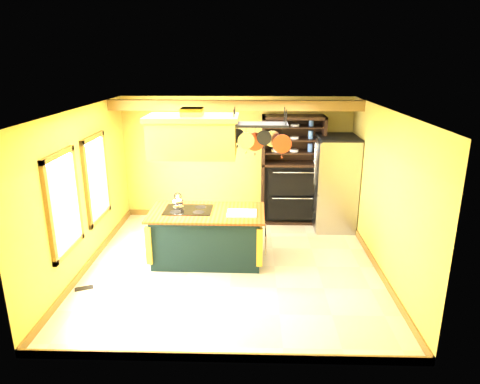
{
  "coord_description": "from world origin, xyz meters",
  "views": [
    {
      "loc": [
        0.33,
        -6.75,
        3.46
      ],
      "look_at": [
        0.13,
        0.3,
        1.26
      ],
      "focal_mm": 32.0,
      "sensor_mm": 36.0,
      "label": 1
    }
  ],
  "objects_px": {
    "kitchen_island": "(207,235)",
    "hutch": "(291,182)",
    "range_hood": "(193,135)",
    "refrigerator": "(334,185)",
    "pot_rack": "(260,132)"
  },
  "relations": [
    {
      "from": "range_hood",
      "to": "refrigerator",
      "type": "relative_size",
      "value": 0.78
    },
    {
      "from": "range_hood",
      "to": "hutch",
      "type": "bearing_deg",
      "value": 47.55
    },
    {
      "from": "refrigerator",
      "to": "hutch",
      "type": "relative_size",
      "value": 0.82
    },
    {
      "from": "kitchen_island",
      "to": "refrigerator",
      "type": "distance_m",
      "value": 3.05
    },
    {
      "from": "refrigerator",
      "to": "hutch",
      "type": "xyz_separation_m",
      "value": [
        -0.87,
        0.35,
        -0.04
      ]
    },
    {
      "from": "pot_rack",
      "to": "hutch",
      "type": "bearing_deg",
      "value": 70.03
    },
    {
      "from": "kitchen_island",
      "to": "pot_rack",
      "type": "distance_m",
      "value": 2.06
    },
    {
      "from": "kitchen_island",
      "to": "hutch",
      "type": "relative_size",
      "value": 0.87
    },
    {
      "from": "range_hood",
      "to": "hutch",
      "type": "distance_m",
      "value": 3.05
    },
    {
      "from": "kitchen_island",
      "to": "range_hood",
      "type": "distance_m",
      "value": 1.8
    },
    {
      "from": "kitchen_island",
      "to": "pot_rack",
      "type": "height_order",
      "value": "pot_rack"
    },
    {
      "from": "kitchen_island",
      "to": "hutch",
      "type": "bearing_deg",
      "value": 51.42
    },
    {
      "from": "kitchen_island",
      "to": "pot_rack",
      "type": "xyz_separation_m",
      "value": [
        0.91,
        -0.0,
        1.84
      ]
    },
    {
      "from": "refrigerator",
      "to": "hutch",
      "type": "bearing_deg",
      "value": 158.18
    },
    {
      "from": "kitchen_island",
      "to": "refrigerator",
      "type": "bearing_deg",
      "value": 34.26
    }
  ]
}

